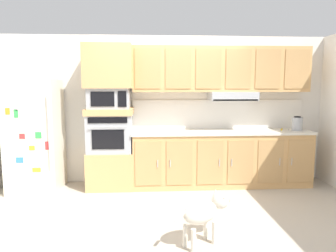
{
  "coord_description": "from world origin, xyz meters",
  "views": [
    {
      "loc": [
        -0.3,
        -4.3,
        1.65
      ],
      "look_at": [
        -0.02,
        0.15,
        1.08
      ],
      "focal_mm": 33.31,
      "sensor_mm": 36.0,
      "label": 1
    }
  ],
  "objects_px": {
    "built_in_oven": "(110,133)",
    "screwdriver": "(282,129)",
    "electric_kettle": "(297,124)",
    "refrigerator": "(35,135)",
    "dog": "(205,211)",
    "microwave": "(109,98)"
  },
  "relations": [
    {
      "from": "built_in_oven",
      "to": "dog",
      "type": "distance_m",
      "value": 2.37
    },
    {
      "from": "refrigerator",
      "to": "screwdriver",
      "type": "bearing_deg",
      "value": 0.9
    },
    {
      "from": "built_in_oven",
      "to": "dog",
      "type": "relative_size",
      "value": 1.04
    },
    {
      "from": "screwdriver",
      "to": "built_in_oven",
      "type": "bearing_deg",
      "value": 179.91
    },
    {
      "from": "built_in_oven",
      "to": "microwave",
      "type": "relative_size",
      "value": 1.09
    },
    {
      "from": "refrigerator",
      "to": "microwave",
      "type": "distance_m",
      "value": 1.31
    },
    {
      "from": "screwdriver",
      "to": "electric_kettle",
      "type": "relative_size",
      "value": 0.69
    },
    {
      "from": "built_in_oven",
      "to": "screwdriver",
      "type": "relative_size",
      "value": 4.22
    },
    {
      "from": "built_in_oven",
      "to": "microwave",
      "type": "bearing_deg",
      "value": -0.77
    },
    {
      "from": "built_in_oven",
      "to": "electric_kettle",
      "type": "relative_size",
      "value": 2.92
    },
    {
      "from": "dog",
      "to": "electric_kettle",
      "type": "bearing_deg",
      "value": 12.53
    },
    {
      "from": "refrigerator",
      "to": "electric_kettle",
      "type": "xyz_separation_m",
      "value": [
        4.26,
        0.02,
        0.15
      ]
    },
    {
      "from": "refrigerator",
      "to": "dog",
      "type": "distance_m",
      "value": 3.08
    },
    {
      "from": "built_in_oven",
      "to": "dog",
      "type": "xyz_separation_m",
      "value": [
        1.21,
        -1.96,
        -0.55
      ]
    },
    {
      "from": "built_in_oven",
      "to": "screwdriver",
      "type": "height_order",
      "value": "built_in_oven"
    },
    {
      "from": "screwdriver",
      "to": "dog",
      "type": "relative_size",
      "value": 0.25
    },
    {
      "from": "microwave",
      "to": "screwdriver",
      "type": "height_order",
      "value": "microwave"
    },
    {
      "from": "electric_kettle",
      "to": "dog",
      "type": "xyz_separation_m",
      "value": [
        -1.89,
        -1.91,
        -0.68
      ]
    },
    {
      "from": "electric_kettle",
      "to": "screwdriver",
      "type": "bearing_deg",
      "value": 169.51
    },
    {
      "from": "screwdriver",
      "to": "dog",
      "type": "bearing_deg",
      "value": -130.26
    },
    {
      "from": "electric_kettle",
      "to": "refrigerator",
      "type": "bearing_deg",
      "value": -179.72
    },
    {
      "from": "screwdriver",
      "to": "electric_kettle",
      "type": "bearing_deg",
      "value": -10.49
    }
  ]
}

